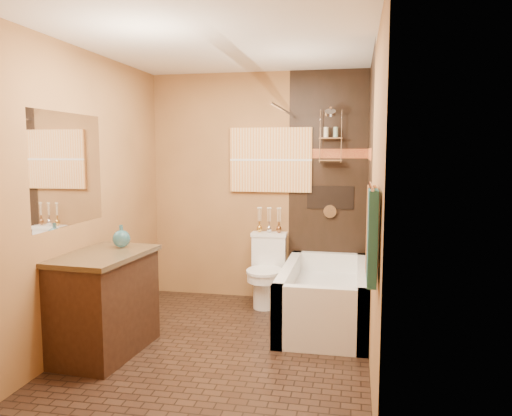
% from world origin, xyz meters
% --- Properties ---
extents(floor, '(3.00, 3.00, 0.00)m').
position_xyz_m(floor, '(0.00, 0.00, 0.00)').
color(floor, black).
rests_on(floor, ground).
extents(wall_left, '(0.02, 3.00, 2.50)m').
position_xyz_m(wall_left, '(-1.20, 0.00, 1.25)').
color(wall_left, '#A5723F').
rests_on(wall_left, floor).
extents(wall_right, '(0.02, 3.00, 2.50)m').
position_xyz_m(wall_right, '(1.20, 0.00, 1.25)').
color(wall_right, '#A5723F').
rests_on(wall_right, floor).
extents(wall_back, '(2.40, 0.02, 2.50)m').
position_xyz_m(wall_back, '(0.00, 1.50, 1.25)').
color(wall_back, '#A5723F').
rests_on(wall_back, floor).
extents(wall_front, '(2.40, 0.02, 2.50)m').
position_xyz_m(wall_front, '(0.00, -1.50, 1.25)').
color(wall_front, '#A5723F').
rests_on(wall_front, floor).
extents(ceiling, '(3.00, 3.00, 0.00)m').
position_xyz_m(ceiling, '(0.00, 0.00, 2.50)').
color(ceiling, silver).
rests_on(ceiling, wall_back).
extents(alcove_tile_back, '(0.85, 0.01, 2.50)m').
position_xyz_m(alcove_tile_back, '(0.78, 1.49, 1.25)').
color(alcove_tile_back, black).
rests_on(alcove_tile_back, wall_back).
extents(alcove_tile_right, '(0.01, 1.50, 2.50)m').
position_xyz_m(alcove_tile_right, '(1.19, 0.75, 1.25)').
color(alcove_tile_right, black).
rests_on(alcove_tile_right, wall_right).
extents(mosaic_band_back, '(0.85, 0.01, 0.10)m').
position_xyz_m(mosaic_band_back, '(0.78, 1.48, 1.62)').
color(mosaic_band_back, maroon).
rests_on(mosaic_band_back, alcove_tile_back).
extents(mosaic_band_right, '(0.01, 1.50, 0.10)m').
position_xyz_m(mosaic_band_right, '(1.18, 0.75, 1.62)').
color(mosaic_band_right, maroon).
rests_on(mosaic_band_right, alcove_tile_right).
extents(alcove_niche, '(0.50, 0.01, 0.25)m').
position_xyz_m(alcove_niche, '(0.80, 1.48, 1.15)').
color(alcove_niche, black).
rests_on(alcove_niche, alcove_tile_back).
extents(shower_fixtures, '(0.24, 0.33, 1.16)m').
position_xyz_m(shower_fixtures, '(0.80, 1.38, 1.67)').
color(shower_fixtures, silver).
rests_on(shower_fixtures, floor).
extents(curtain_rod, '(0.03, 1.55, 0.03)m').
position_xyz_m(curtain_rod, '(0.40, 0.75, 2.02)').
color(curtain_rod, silver).
rests_on(curtain_rod, wall_back).
extents(towel_bar, '(0.02, 0.55, 0.02)m').
position_xyz_m(towel_bar, '(1.15, -1.05, 1.45)').
color(towel_bar, silver).
rests_on(towel_bar, wall_right).
extents(towel_teal, '(0.05, 0.22, 0.52)m').
position_xyz_m(towel_teal, '(1.16, -1.18, 1.18)').
color(towel_teal, '#225F71').
rests_on(towel_teal, towel_bar).
extents(towel_rust, '(0.05, 0.22, 0.52)m').
position_xyz_m(towel_rust, '(1.16, -0.92, 1.18)').
color(towel_rust, brown).
rests_on(towel_rust, towel_bar).
extents(sunset_painting, '(0.90, 0.04, 0.70)m').
position_xyz_m(sunset_painting, '(0.15, 1.48, 1.55)').
color(sunset_painting, orange).
rests_on(sunset_painting, wall_back).
extents(vanity_mirror, '(0.01, 1.00, 0.90)m').
position_xyz_m(vanity_mirror, '(-1.19, -0.30, 1.50)').
color(vanity_mirror, white).
rests_on(vanity_mirror, wall_left).
extents(bathtub, '(0.80, 1.50, 0.55)m').
position_xyz_m(bathtub, '(0.80, 0.75, 0.22)').
color(bathtub, white).
rests_on(bathtub, floor).
extents(toilet, '(0.39, 0.58, 0.76)m').
position_xyz_m(toilet, '(0.15, 1.22, 0.38)').
color(toilet, white).
rests_on(toilet, floor).
extents(vanity, '(0.64, 0.98, 0.83)m').
position_xyz_m(vanity, '(-0.92, -0.30, 0.42)').
color(vanity, black).
rests_on(vanity, floor).
extents(teal_bottle, '(0.18, 0.18, 0.24)m').
position_xyz_m(teal_bottle, '(-0.87, -0.05, 0.93)').
color(teal_bottle, '#276775').
rests_on(teal_bottle, vanity).
extents(bud_vases, '(0.27, 0.06, 0.27)m').
position_xyz_m(bud_vases, '(0.15, 1.39, 0.91)').
color(bud_vases, gold).
rests_on(bud_vases, toilet).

